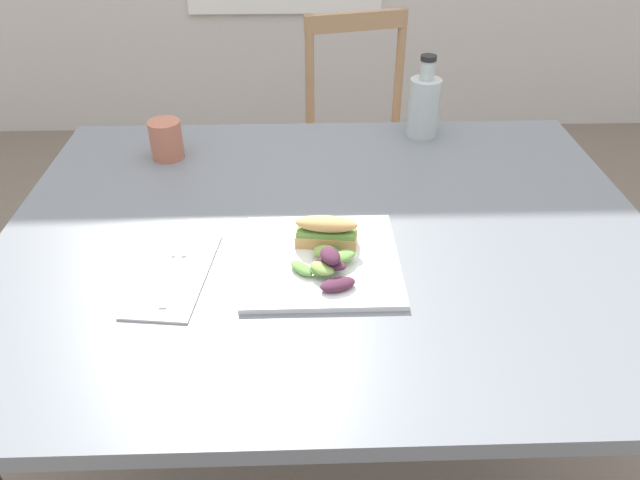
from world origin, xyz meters
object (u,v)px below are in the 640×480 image
plate_lunch (321,260)px  bottle_cold_brew (424,109)px  chair_wooden_far (365,144)px  fork_on_napkin (176,267)px  cup_extra_side (166,140)px  sandwich_half_front (326,231)px  dining_table (328,275)px

plate_lunch → bottle_cold_brew: bottle_cold_brew is taller
chair_wooden_far → fork_on_napkin: chair_wooden_far is taller
chair_wooden_far → fork_on_napkin: bearing=-112.0°
cup_extra_side → fork_on_napkin: bearing=-78.6°
plate_lunch → sandwich_half_front: (0.01, 0.04, 0.03)m
chair_wooden_far → fork_on_napkin: 1.23m
fork_on_napkin → dining_table: bearing=24.2°
dining_table → fork_on_napkin: fork_on_napkin is taller
dining_table → plate_lunch: plate_lunch is taller
plate_lunch → bottle_cold_brew: size_ratio=1.36×
dining_table → bottle_cold_brew: bottle_cold_brew is taller
fork_on_napkin → bottle_cold_brew: size_ratio=0.92×
fork_on_napkin → cup_extra_side: cup_extra_side is taller
dining_table → sandwich_half_front: (-0.01, -0.07, 0.15)m
bottle_cold_brew → sandwich_half_front: bearing=-117.9°
sandwich_half_front → dining_table: bearing=83.6°
sandwich_half_front → chair_wooden_far: bearing=80.1°
chair_wooden_far → fork_on_napkin: (-0.45, -1.11, 0.30)m
bottle_cold_brew → chair_wooden_far: bearing=97.7°
fork_on_napkin → cup_extra_side: 0.45m
sandwich_half_front → fork_on_napkin: (-0.27, -0.06, -0.03)m
plate_lunch → fork_on_napkin: size_ratio=1.47×
chair_wooden_far → bottle_cold_brew: bearing=-82.3°
fork_on_napkin → bottle_cold_brew: 0.76m
fork_on_napkin → cup_extra_side: (-0.09, 0.44, 0.04)m
plate_lunch → cup_extra_side: bearing=128.8°
chair_wooden_far → bottle_cold_brew: (0.08, -0.56, 0.36)m
sandwich_half_front → cup_extra_side: cup_extra_side is taller
plate_lunch → fork_on_napkin: plate_lunch is taller
cup_extra_side → bottle_cold_brew: bearing=9.7°
dining_table → cup_extra_side: bearing=138.9°
plate_lunch → sandwich_half_front: sandwich_half_front is taller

